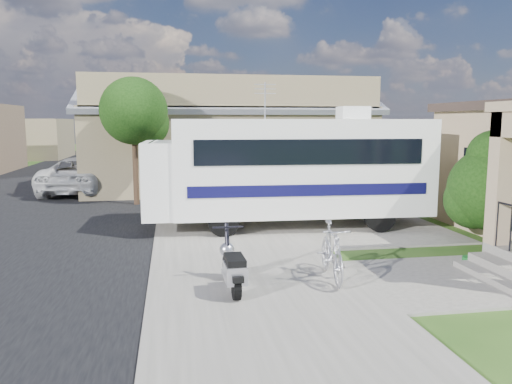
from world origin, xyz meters
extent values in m
plane|color=#1D4211|center=(0.00, 0.00, 0.00)|extent=(120.00, 120.00, 0.00)
cube|color=black|center=(-7.50, 10.00, 0.01)|extent=(9.00, 80.00, 0.02)
cube|color=slate|center=(-1.00, 10.00, 0.03)|extent=(4.00, 80.00, 0.06)
cube|color=slate|center=(1.50, 4.50, 0.03)|extent=(7.00, 6.00, 0.05)
cube|color=slate|center=(3.00, -1.00, 0.03)|extent=(4.00, 3.00, 0.05)
cube|color=black|center=(5.48, 2.70, 1.70)|extent=(0.04, 1.10, 1.20)
cube|color=slate|center=(3.70, -1.30, 0.16)|extent=(0.40, 2.16, 0.32)
cube|color=slate|center=(3.35, -1.30, 0.08)|extent=(0.35, 2.16, 0.16)
cube|color=tan|center=(4.08, -0.28, 1.85)|extent=(0.35, 0.35, 2.70)
cube|color=#7E6D4E|center=(0.00, 14.00, 1.80)|extent=(12.00, 8.00, 3.60)
cube|color=slate|center=(0.00, 12.00, 4.15)|extent=(12.50, 4.40, 1.78)
cube|color=slate|center=(0.00, 16.00, 4.15)|extent=(12.50, 4.40, 1.78)
cube|color=slate|center=(0.00, 14.00, 4.85)|extent=(12.50, 0.50, 0.22)
cube|color=#7E6D4E|center=(0.00, 10.10, 4.15)|extent=(11.76, 0.20, 1.30)
cube|color=#7E6D4E|center=(-15.00, 34.00, 1.60)|extent=(8.00, 7.00, 3.20)
cylinder|color=black|center=(-3.80, 9.00, 1.57)|extent=(0.20, 0.20, 3.15)
sphere|color=black|center=(-3.80, 9.00, 3.38)|extent=(2.40, 2.40, 2.40)
sphere|color=black|center=(-3.40, 9.20, 2.93)|extent=(1.68, 1.68, 1.68)
cylinder|color=black|center=(-3.80, 19.00, 1.65)|extent=(0.20, 0.20, 3.29)
sphere|color=black|center=(-3.80, 19.00, 3.53)|extent=(2.40, 2.40, 2.40)
sphere|color=black|center=(-3.40, 19.20, 3.06)|extent=(1.68, 1.68, 1.68)
cylinder|color=black|center=(-3.80, 28.00, 1.50)|extent=(0.20, 0.20, 3.01)
sphere|color=black|center=(-3.80, 28.00, 3.22)|extent=(2.40, 2.40, 2.40)
sphere|color=black|center=(-3.40, 28.20, 2.79)|extent=(1.68, 1.68, 1.68)
cube|color=white|center=(1.07, 4.27, 1.76)|extent=(7.14, 2.80, 2.62)
cube|color=white|center=(-2.86, 4.43, 1.46)|extent=(0.90, 2.42, 2.01)
cube|color=black|center=(-3.04, 4.44, 2.01)|extent=(0.15, 2.14, 0.91)
cube|color=black|center=(1.01, 2.99, 2.23)|extent=(5.98, 0.28, 0.65)
cube|color=black|center=(1.12, 5.54, 2.23)|extent=(5.98, 0.28, 0.65)
cube|color=#0C0B38|center=(1.01, 3.00, 1.24)|extent=(6.33, 0.28, 0.30)
cube|color=#0C0B38|center=(1.12, 5.53, 1.24)|extent=(6.33, 0.28, 0.30)
cube|color=white|center=(2.57, 4.20, 3.25)|extent=(0.83, 0.74, 0.35)
cylinder|color=#B2B1B9|center=(0.06, 4.31, 3.57)|extent=(0.04, 0.04, 1.01)
cylinder|color=black|center=(-1.23, 3.25, 0.45)|extent=(0.82, 0.31, 0.80)
cylinder|color=black|center=(-1.14, 5.46, 0.45)|extent=(0.82, 0.31, 0.80)
cylinder|color=black|center=(2.99, 3.08, 0.45)|extent=(0.82, 0.31, 0.80)
cylinder|color=black|center=(3.08, 5.29, 0.45)|extent=(0.82, 0.31, 0.80)
cylinder|color=black|center=(5.30, 1.74, 0.42)|extent=(0.17, 0.17, 0.83)
sphere|color=black|center=(5.30, 1.74, 1.35)|extent=(2.08, 2.08, 2.08)
sphere|color=black|center=(5.71, 2.05, 1.76)|extent=(1.66, 1.66, 1.66)
sphere|color=black|center=(4.99, 1.95, 1.04)|extent=(1.45, 1.45, 1.45)
sphere|color=black|center=(5.50, 1.43, 0.93)|extent=(1.25, 1.25, 1.25)
sphere|color=black|center=(5.30, 1.74, 2.18)|extent=(1.25, 1.25, 1.25)
cylinder|color=black|center=(-1.51, -1.44, 0.29)|extent=(0.13, 0.45, 0.45)
cylinder|color=black|center=(-1.53, -0.31, 0.29)|extent=(0.13, 0.45, 0.45)
cube|color=#B2B1B9|center=(-1.52, -0.93, 0.35)|extent=(0.32, 0.57, 0.08)
cube|color=#B2B1B9|center=(-1.51, -1.34, 0.49)|extent=(0.36, 0.57, 0.31)
cube|color=black|center=(-1.51, -1.29, 0.70)|extent=(0.32, 0.62, 0.12)
cube|color=black|center=(-1.50, -1.59, 0.47)|extent=(0.19, 0.21, 0.10)
cylinder|color=black|center=(-1.53, -0.38, 0.70)|extent=(0.09, 0.35, 0.86)
sphere|color=#B2B1B9|center=(-1.53, -0.31, 0.63)|extent=(0.29, 0.29, 0.29)
sphere|color=black|center=(-1.53, -0.23, 0.63)|extent=(0.12, 0.12, 0.12)
cylinder|color=black|center=(-1.53, -0.46, 1.09)|extent=(0.57, 0.05, 0.04)
cube|color=black|center=(-1.53, -0.31, 0.41)|extent=(0.15, 0.29, 0.06)
imported|color=#B2B1B9|center=(0.41, -0.64, 0.53)|extent=(0.68, 1.82, 1.07)
imported|color=silver|center=(-6.06, 12.58, 0.76)|extent=(3.49, 5.87, 1.53)
imported|color=silver|center=(-6.43, 19.89, 0.80)|extent=(3.07, 5.82, 1.61)
cylinder|color=#146521|center=(3.65, -0.11, 0.08)|extent=(0.35, 0.35, 0.16)
camera|label=1|loc=(-2.53, -9.38, 3.02)|focal=35.00mm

